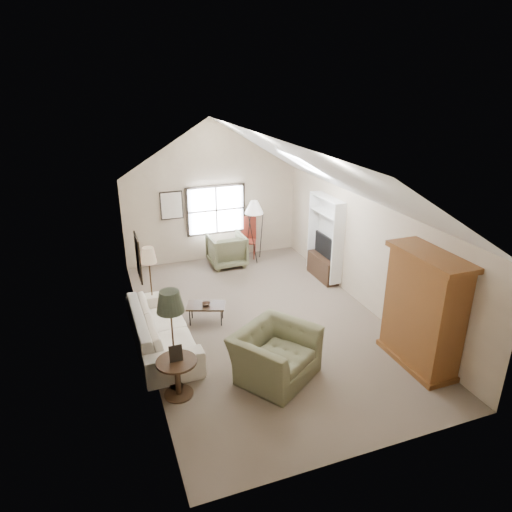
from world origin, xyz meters
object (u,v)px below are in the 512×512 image
object	(u,v)px
armchair_far	(227,250)
side_table	(178,378)
armchair_near	(275,354)
coffee_table	(206,314)
armoire	(423,310)
sofa	(162,328)
side_chair	(248,238)

from	to	relation	value
armchair_far	side_table	distance (m)	5.65
armchair_near	armchair_far	distance (m)	5.23
armchair_near	coffee_table	xyz separation A→B (m)	(-0.67, 2.27, -0.24)
armoire	armchair_far	xyz separation A→B (m)	(-1.99, 5.72, -0.65)
armchair_near	side_table	xyz separation A→B (m)	(-1.72, 0.07, -0.11)
sofa	side_chair	distance (m)	5.01
armchair_near	side_chair	distance (m)	5.75
armchair_near	side_chair	bearing A→B (deg)	41.76
side_table	armoire	bearing A→B (deg)	-7.88
sofa	armchair_near	bearing A→B (deg)	-135.27
armchair_far	side_chair	xyz separation A→B (m)	(0.76, 0.38, 0.14)
armchair_far	coffee_table	xyz separation A→B (m)	(-1.34, -2.92, -0.24)
side_table	sofa	bearing A→B (deg)	90.00
sofa	armchair_near	size ratio (longest dim) A/B	1.97
coffee_table	side_table	distance (m)	2.44
coffee_table	side_table	bearing A→B (deg)	-115.56
coffee_table	sofa	bearing A→B (deg)	-150.39
sofa	side_chair	world-z (taller)	side_chair
coffee_table	side_table	xyz separation A→B (m)	(-1.05, -2.20, 0.13)
armchair_near	coffee_table	world-z (taller)	armchair_near
armoire	sofa	size ratio (longest dim) A/B	0.81
side_table	side_chair	xyz separation A→B (m)	(3.15, 5.49, 0.25)
armchair_far	coffee_table	bearing A→B (deg)	64.45
armoire	side_table	size ratio (longest dim) A/B	3.23
sofa	coffee_table	xyz separation A→B (m)	(1.05, 0.60, -0.19)
sofa	armchair_far	xyz separation A→B (m)	(2.39, 3.51, 0.06)
side_table	side_chair	world-z (taller)	side_chair
armchair_near	armchair_far	xyz separation A→B (m)	(0.67, 5.19, 0.00)
sofa	coffee_table	bearing A→B (deg)	-61.46
sofa	armchair_far	size ratio (longest dim) A/B	2.73
armoire	armchair_near	bearing A→B (deg)	168.68
coffee_table	side_chair	world-z (taller)	side_chair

